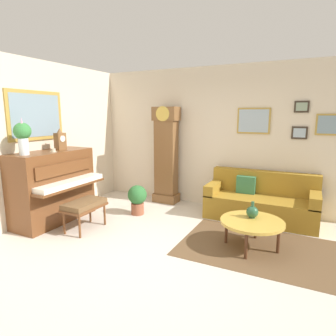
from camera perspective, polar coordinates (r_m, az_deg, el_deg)
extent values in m
cube|color=beige|center=(4.17, -1.56, -16.90)|extent=(6.40, 6.00, 0.10)
cube|color=beige|center=(5.45, -26.67, 4.51)|extent=(0.10, 4.90, 2.80)
cube|color=#B28E3D|center=(5.52, -24.72, 9.43)|extent=(0.03, 1.10, 0.84)
cube|color=#7A93A3|center=(5.50, -24.61, 9.43)|extent=(0.01, 0.98, 0.72)
cube|color=beige|center=(5.94, 9.34, 5.92)|extent=(5.30, 0.10, 2.80)
cube|color=#33281E|center=(5.60, 24.96, 10.95)|extent=(0.24, 0.03, 0.20)
cube|color=gray|center=(5.58, 24.95, 10.96)|extent=(0.18, 0.01, 0.14)
cube|color=#B28E3D|center=(5.68, 16.59, 8.95)|extent=(0.60, 0.03, 0.48)
cube|color=#9EB2C1|center=(5.66, 16.56, 8.95)|extent=(0.54, 0.01, 0.42)
cube|color=#33281E|center=(5.60, 24.59, 6.36)|extent=(0.26, 0.03, 0.22)
cube|color=#9EB2C1|center=(5.59, 24.59, 6.35)|extent=(0.20, 0.01, 0.16)
cube|color=#B28E3D|center=(5.60, 29.86, 7.46)|extent=(0.52, 0.03, 0.36)
cube|color=#7A93A3|center=(5.59, 29.87, 7.45)|extent=(0.46, 0.01, 0.30)
cube|color=brown|center=(4.43, 17.03, -14.88)|extent=(2.10, 1.50, 0.01)
cube|color=brown|center=(5.45, -21.82, -3.41)|extent=(0.60, 1.44, 1.25)
cube|color=brown|center=(5.13, -18.64, -3.41)|extent=(0.28, 1.38, 0.04)
cube|color=white|center=(5.11, -18.68, -2.76)|extent=(0.26, 1.32, 0.08)
cube|color=brown|center=(5.14, -19.70, -0.01)|extent=(0.03, 1.20, 0.20)
cube|color=brown|center=(4.93, -16.20, -7.46)|extent=(0.42, 0.70, 0.04)
cube|color=brown|center=(4.91, -16.23, -6.80)|extent=(0.40, 0.68, 0.08)
cylinder|color=brown|center=(4.69, -17.11, -11.07)|extent=(0.04, 0.04, 0.36)
cylinder|color=brown|center=(5.10, -12.44, -9.02)|extent=(0.04, 0.04, 0.36)
cylinder|color=brown|center=(4.90, -19.88, -10.26)|extent=(0.04, 0.04, 0.36)
cylinder|color=brown|center=(5.30, -15.17, -8.39)|extent=(0.04, 0.04, 0.36)
cube|color=brown|center=(6.29, -0.36, -5.85)|extent=(0.52, 0.34, 0.18)
cube|color=brown|center=(6.11, -0.37, 1.37)|extent=(0.44, 0.28, 1.78)
cube|color=brown|center=(6.03, -0.38, 10.70)|extent=(0.52, 0.32, 0.28)
cylinder|color=gold|center=(5.89, -1.07, 10.70)|extent=(0.30, 0.02, 0.30)
cylinder|color=gold|center=(6.05, -0.58, 1.86)|extent=(0.03, 0.03, 0.70)
cube|color=olive|center=(5.47, 17.79, -7.60)|extent=(1.90, 0.80, 0.42)
cube|color=olive|center=(5.65, 18.50, -2.75)|extent=(1.90, 0.20, 0.44)
cube|color=olive|center=(5.57, 9.19, -3.78)|extent=(0.18, 0.80, 0.20)
cube|color=olive|center=(5.35, 27.14, -5.47)|extent=(0.18, 0.80, 0.20)
cube|color=#38754C|center=(5.55, 15.17, -3.22)|extent=(0.34, 0.12, 0.32)
cylinder|color=gold|center=(4.27, 16.32, -10.19)|extent=(0.88, 0.88, 0.04)
torus|color=#4C2B19|center=(4.27, 16.32, -10.19)|extent=(0.88, 0.88, 0.04)
cylinder|color=#4C2B19|center=(4.67, 16.99, -11.06)|extent=(0.04, 0.04, 0.37)
cylinder|color=#4C2B19|center=(4.30, 21.01, -13.24)|extent=(0.04, 0.04, 0.37)
cylinder|color=#4C2B19|center=(4.02, 15.20, -14.65)|extent=(0.04, 0.04, 0.37)
cylinder|color=#4C2B19|center=(4.41, 11.47, -12.13)|extent=(0.04, 0.04, 0.37)
cube|color=brown|center=(5.45, -20.57, 4.96)|extent=(0.12, 0.18, 0.30)
cylinder|color=white|center=(5.40, -20.15, 5.47)|extent=(0.01, 0.11, 0.11)
cone|color=brown|center=(5.44, -20.70, 6.95)|extent=(0.10, 0.10, 0.08)
cylinder|color=silver|center=(4.98, -26.67, 3.80)|extent=(0.15, 0.15, 0.26)
sphere|color=#387F3D|center=(4.97, -26.90, 6.54)|extent=(0.26, 0.26, 0.26)
cone|color=#D199B7|center=(4.92, -27.00, 8.03)|extent=(0.06, 0.06, 0.16)
cylinder|color=beige|center=(5.19, -21.76, 2.99)|extent=(0.12, 0.12, 0.01)
cylinder|color=beige|center=(5.18, -21.78, 3.28)|extent=(0.08, 0.08, 0.06)
cylinder|color=#234C33|center=(4.37, 16.30, -9.34)|extent=(0.09, 0.09, 0.01)
sphere|color=#285638|center=(4.34, 16.35, -8.35)|extent=(0.17, 0.17, 0.17)
cylinder|color=#285638|center=(4.30, 16.43, -6.91)|extent=(0.04, 0.04, 0.08)
cylinder|color=#935138|center=(5.55, -6.05, -7.98)|extent=(0.24, 0.24, 0.22)
sphere|color=#2D6B33|center=(5.47, -6.10, -5.29)|extent=(0.36, 0.36, 0.36)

